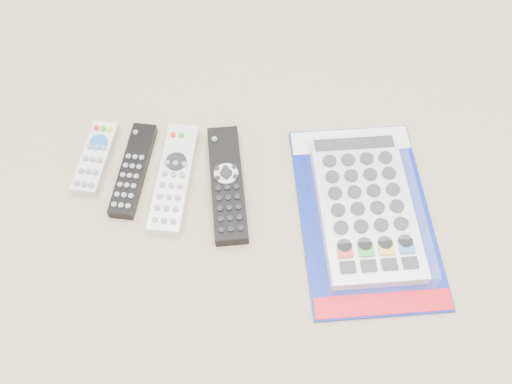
# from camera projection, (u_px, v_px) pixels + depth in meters

# --- Properties ---
(remote_small_grey) EXTENTS (0.05, 0.14, 0.02)m
(remote_small_grey) POSITION_uv_depth(u_px,v_px,m) (96.00, 158.00, 0.91)
(remote_small_grey) COLOR #B9B9BC
(remote_small_grey) RESTS_ON ground
(remote_slim_black) EXTENTS (0.05, 0.17, 0.02)m
(remote_slim_black) POSITION_uv_depth(u_px,v_px,m) (133.00, 170.00, 0.90)
(remote_slim_black) COLOR black
(remote_slim_black) RESTS_ON ground
(remote_silver_dvd) EXTENTS (0.06, 0.20, 0.02)m
(remote_silver_dvd) POSITION_uv_depth(u_px,v_px,m) (174.00, 178.00, 0.89)
(remote_silver_dvd) COLOR silver
(remote_silver_dvd) RESTS_ON ground
(remote_large_black) EXTENTS (0.08, 0.21, 0.02)m
(remote_large_black) POSITION_uv_depth(u_px,v_px,m) (227.00, 184.00, 0.89)
(remote_large_black) COLOR black
(remote_large_black) RESTS_ON ground
(jumbo_remote_packaged) EXTENTS (0.24, 0.35, 0.04)m
(jumbo_remote_packaged) POSITION_uv_depth(u_px,v_px,m) (366.00, 206.00, 0.85)
(jumbo_remote_packaged) COLOR navy
(jumbo_remote_packaged) RESTS_ON ground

